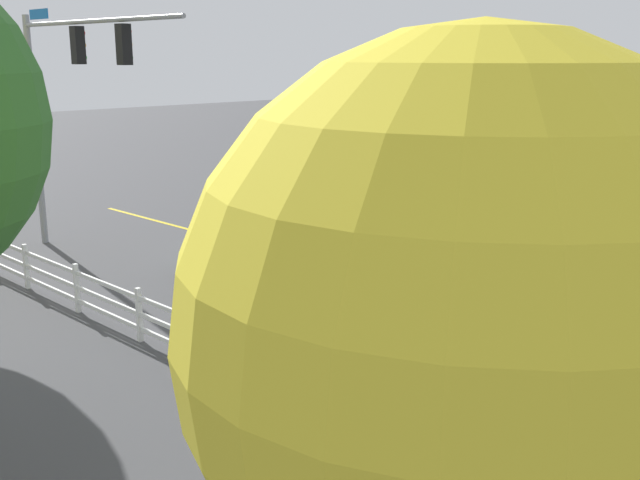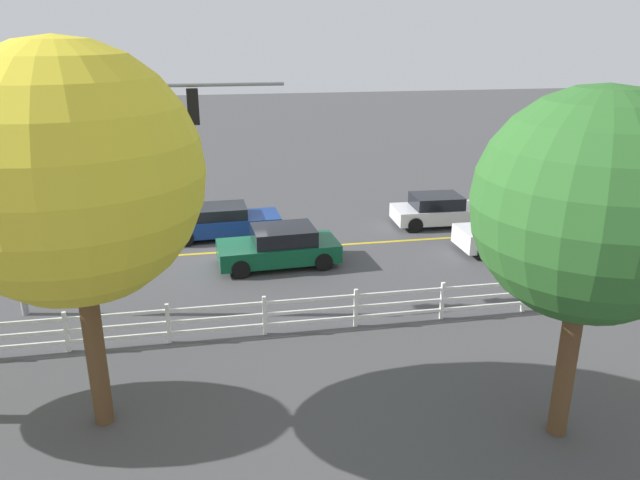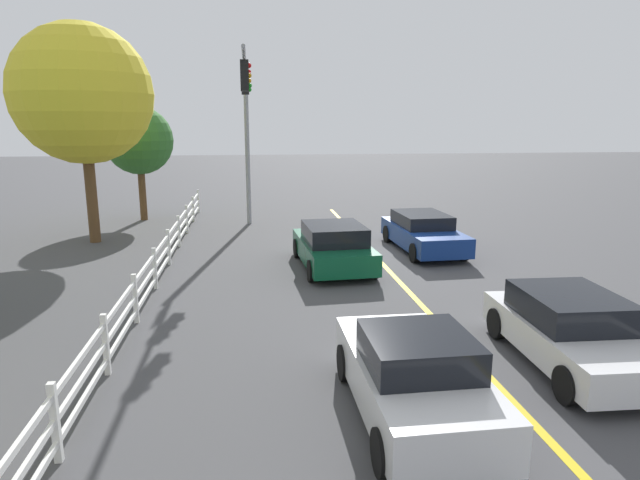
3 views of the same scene
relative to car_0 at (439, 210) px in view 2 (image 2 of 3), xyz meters
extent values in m
plane|color=#444447|center=(8.83, 1.74, -0.66)|extent=(120.00, 120.00, 0.00)
cube|color=gold|center=(4.83, 1.74, -0.66)|extent=(28.00, 0.16, 0.01)
cylinder|color=gray|center=(15.36, 6.01, 2.79)|extent=(0.20, 0.20, 6.90)
cylinder|color=gray|center=(11.40, 6.01, 5.94)|extent=(7.91, 0.12, 0.12)
cube|color=#0C59B2|center=(14.46, 6.03, 6.22)|extent=(1.10, 0.03, 0.28)
cube|color=black|center=(12.36, 6.01, 5.34)|extent=(0.32, 0.28, 1.00)
sphere|color=red|center=(12.36, 5.86, 5.66)|extent=(0.17, 0.17, 0.17)
sphere|color=orange|center=(12.36, 5.86, 5.34)|extent=(0.17, 0.17, 0.17)
sphere|color=#148C19|center=(12.36, 5.86, 5.02)|extent=(0.17, 0.17, 0.17)
cube|color=black|center=(10.03, 6.01, 5.34)|extent=(0.32, 0.28, 1.00)
sphere|color=red|center=(10.03, 5.86, 5.66)|extent=(0.17, 0.17, 0.17)
sphere|color=orange|center=(10.03, 5.86, 5.34)|extent=(0.17, 0.17, 0.17)
sphere|color=#148C19|center=(10.03, 5.86, 5.02)|extent=(0.17, 0.17, 0.17)
cube|color=silver|center=(-0.05, 0.00, -0.14)|extent=(4.12, 1.97, 0.60)
cube|color=black|center=(0.15, -0.01, 0.42)|extent=(2.10, 1.72, 0.52)
cylinder|color=black|center=(-1.46, -0.80, -0.34)|extent=(0.65, 0.24, 0.64)
cylinder|color=black|center=(-1.40, 0.91, -0.34)|extent=(0.65, 0.24, 0.64)
cylinder|color=black|center=(1.29, -0.90, -0.34)|extent=(0.65, 0.24, 0.64)
cylinder|color=black|center=(1.35, 0.81, -0.34)|extent=(0.65, 0.24, 0.64)
cube|color=#0C4C2D|center=(7.44, 3.41, -0.12)|extent=(4.39, 2.17, 0.64)
cube|color=black|center=(7.23, 3.40, 0.48)|extent=(2.27, 1.86, 0.55)
cylinder|color=black|center=(8.84, 4.40, -0.34)|extent=(0.65, 0.26, 0.64)
cylinder|color=black|center=(8.95, 2.59, -0.34)|extent=(0.65, 0.26, 0.64)
cylinder|color=black|center=(5.93, 4.23, -0.34)|extent=(0.65, 0.26, 0.64)
cylinder|color=black|center=(6.04, 2.42, -0.34)|extent=(0.65, 0.26, 0.64)
cube|color=silver|center=(-1.45, 3.52, -0.08)|extent=(3.95, 1.75, 0.72)
cube|color=black|center=(-1.65, 3.52, 0.52)|extent=(1.61, 1.56, 0.49)
cylinder|color=black|center=(-0.12, 4.33, -0.34)|extent=(0.64, 0.23, 0.64)
cylinder|color=black|center=(-0.10, 2.73, -0.34)|extent=(0.64, 0.23, 0.64)
cylinder|color=black|center=(-2.80, 4.30, -0.34)|extent=(0.64, 0.23, 0.64)
cylinder|color=black|center=(-2.78, 2.71, -0.34)|extent=(0.64, 0.23, 0.64)
cube|color=navy|center=(9.25, -0.12, -0.12)|extent=(4.62, 1.97, 0.65)
cube|color=black|center=(9.48, -0.11, 0.43)|extent=(2.37, 1.71, 0.45)
cylinder|color=black|center=(7.74, -1.02, -0.34)|extent=(0.65, 0.24, 0.64)
cylinder|color=black|center=(7.68, 0.66, -0.34)|extent=(0.65, 0.24, 0.64)
cylinder|color=black|center=(10.83, -0.91, -0.34)|extent=(0.65, 0.24, 0.64)
cylinder|color=black|center=(10.77, 0.78, -0.34)|extent=(0.65, 0.24, 0.64)
cube|color=white|center=(-1.97, 8.57, -0.08)|extent=(0.10, 0.10, 1.15)
cube|color=white|center=(0.63, 8.57, -0.08)|extent=(0.10, 0.10, 1.15)
cube|color=white|center=(3.23, 8.57, -0.08)|extent=(0.10, 0.10, 1.15)
cube|color=white|center=(5.83, 8.57, -0.08)|extent=(0.10, 0.10, 1.15)
cube|color=white|center=(8.43, 8.57, -0.08)|extent=(0.10, 0.10, 1.15)
cube|color=white|center=(11.03, 8.57, -0.08)|extent=(0.10, 0.10, 1.15)
cube|color=white|center=(13.63, 8.57, -0.08)|extent=(0.10, 0.10, 1.15)
cube|color=white|center=(5.83, 8.57, 0.29)|extent=(26.00, 0.06, 0.09)
cube|color=white|center=(5.83, 8.57, -0.06)|extent=(26.00, 0.06, 0.09)
cube|color=white|center=(5.83, 8.57, -0.38)|extent=(26.00, 0.06, 0.09)
cylinder|color=brown|center=(12.26, 11.86, 1.14)|extent=(0.40, 0.40, 3.59)
sphere|color=yellow|center=(12.26, 11.86, 4.82)|extent=(5.03, 5.03, 5.03)
cylinder|color=brown|center=(2.79, 14.02, 1.00)|extent=(0.39, 0.39, 3.33)
sphere|color=#2D6628|center=(2.79, 14.02, 4.32)|extent=(4.42, 4.42, 4.42)
camera|label=1|loc=(-7.20, 16.45, 5.09)|focal=42.76mm
camera|label=2|loc=(9.69, 23.57, 7.39)|focal=33.70mm
camera|label=3|loc=(-8.83, 5.91, 3.81)|focal=30.28mm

